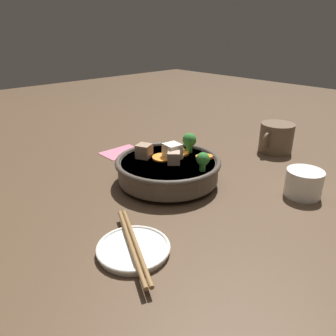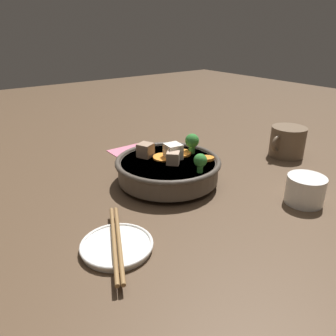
% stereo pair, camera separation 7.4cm
% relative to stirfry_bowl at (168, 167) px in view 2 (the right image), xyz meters
% --- Properties ---
extents(ground_plane, '(3.00, 3.00, 0.00)m').
position_rel_stirfry_bowl_xyz_m(ground_plane, '(0.00, -0.00, -0.04)').
color(ground_plane, '#4C3826').
extents(stirfry_bowl, '(0.24, 0.24, 0.10)m').
position_rel_stirfry_bowl_xyz_m(stirfry_bowl, '(0.00, 0.00, 0.00)').
color(stirfry_bowl, '#51473D').
rests_on(stirfry_bowl, ground_plane).
extents(side_saucer, '(0.12, 0.12, 0.01)m').
position_rel_stirfry_bowl_xyz_m(side_saucer, '(0.22, 0.15, -0.03)').
color(side_saucer, white).
rests_on(side_saucer, ground_plane).
extents(tea_cup, '(0.08, 0.08, 0.06)m').
position_rel_stirfry_bowl_xyz_m(tea_cup, '(-0.16, 0.24, -0.01)').
color(tea_cup, white).
rests_on(tea_cup, ground_plane).
extents(dark_mug, '(0.12, 0.09, 0.08)m').
position_rel_stirfry_bowl_xyz_m(dark_mug, '(-0.36, 0.06, 0.00)').
color(dark_mug, brown).
rests_on(dark_mug, ground_plane).
extents(napkin, '(0.11, 0.08, 0.00)m').
position_rel_stirfry_bowl_xyz_m(napkin, '(-0.03, -0.23, -0.04)').
color(napkin, '#D16B84').
rests_on(napkin, ground_plane).
extents(chopsticks_pair, '(0.10, 0.19, 0.01)m').
position_rel_stirfry_bowl_xyz_m(chopsticks_pair, '(0.22, 0.15, -0.02)').
color(chopsticks_pair, olive).
rests_on(chopsticks_pair, side_saucer).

